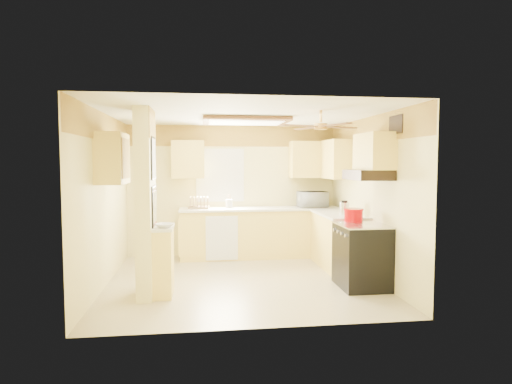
{
  "coord_description": "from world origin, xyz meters",
  "views": [
    {
      "loc": [
        -0.61,
        -6.37,
        1.8
      ],
      "look_at": [
        0.25,
        0.35,
        1.33
      ],
      "focal_mm": 30.0,
      "sensor_mm": 36.0,
      "label": 1
    }
  ],
  "objects": [
    {
      "name": "window",
      "position": [
        -0.25,
        1.89,
        1.55
      ],
      "size": [
        0.92,
        0.02,
        1.02
      ],
      "color": "white",
      "rests_on": "wall_back"
    },
    {
      "name": "upper_cab_back_right",
      "position": [
        1.55,
        1.72,
        1.85
      ],
      "size": [
        0.9,
        0.35,
        0.7
      ],
      "primitive_type": "cube",
      "color": "#FFE069",
      "rests_on": "wall_back"
    },
    {
      "name": "ceiling_fan",
      "position": [
        1.0,
        -0.7,
        2.29
      ],
      "size": [
        1.15,
        1.15,
        0.26
      ],
      "color": "gold",
      "rests_on": "ceiling"
    },
    {
      "name": "poster_menu",
      "position": [
        -1.24,
        -0.55,
        1.85
      ],
      "size": [
        0.02,
        0.42,
        0.57
      ],
      "color": "black",
      "rests_on": "partition_column"
    },
    {
      "name": "upper_cab_back_left",
      "position": [
        -0.85,
        1.72,
        1.85
      ],
      "size": [
        0.6,
        0.35,
        0.7
      ],
      "primitive_type": "cube",
      "color": "#FFE069",
      "rests_on": "wall_back"
    },
    {
      "name": "lower_cabinets_back",
      "position": [
        0.5,
        1.6,
        0.45
      ],
      "size": [
        3.0,
        0.6,
        0.9
      ],
      "primitive_type": "cube",
      "color": "#FFE069",
      "rests_on": "floor"
    },
    {
      "name": "vent_grate",
      "position": [
        1.98,
        -0.9,
        2.3
      ],
      "size": [
        0.02,
        0.4,
        0.25
      ],
      "primitive_type": "cube",
      "color": "black",
      "rests_on": "wall_right"
    },
    {
      "name": "upper_cab_right",
      "position": [
        1.82,
        1.25,
        1.85
      ],
      "size": [
        0.35,
        1.0,
        0.7
      ],
      "primitive_type": "cube",
      "color": "#FFE069",
      "rests_on": "wall_right"
    },
    {
      "name": "utensil_crock",
      "position": [
        -0.09,
        1.68,
        1.02
      ],
      "size": [
        0.12,
        0.12,
        0.25
      ],
      "color": "white",
      "rests_on": "countertop_back"
    },
    {
      "name": "microwave",
      "position": [
        1.51,
        1.6,
        1.09
      ],
      "size": [
        0.56,
        0.4,
        0.3
      ],
      "primitive_type": "imported",
      "rotation": [
        0.0,
        0.0,
        3.21
      ],
      "color": "white",
      "rests_on": "countertop_back"
    },
    {
      "name": "floor",
      "position": [
        0.0,
        0.0,
        0.0
      ],
      "size": [
        4.0,
        4.0,
        0.0
      ],
      "primitive_type": "plane",
      "color": "tan",
      "rests_on": "ground"
    },
    {
      "name": "ledge_top",
      "position": [
        -1.13,
        -0.55,
        0.92
      ],
      "size": [
        0.28,
        0.58,
        0.04
      ],
      "primitive_type": "cube",
      "color": "white",
      "rests_on": "partition_ledge"
    },
    {
      "name": "upper_cab_left_wall",
      "position": [
        -1.82,
        -0.25,
        1.85
      ],
      "size": [
        0.35,
        0.75,
        0.7
      ],
      "primitive_type": "cube",
      "color": "#FFE069",
      "rests_on": "wall_left"
    },
    {
      "name": "bowl",
      "position": [
        -1.09,
        -0.69,
        0.97
      ],
      "size": [
        0.3,
        0.3,
        0.06
      ],
      "primitive_type": "imported",
      "rotation": [
        0.0,
        0.0,
        -0.41
      ],
      "color": "white",
      "rests_on": "ledge_top"
    },
    {
      "name": "ceiling",
      "position": [
        0.0,
        0.0,
        2.5
      ],
      "size": [
        4.0,
        4.0,
        0.0
      ],
      "primitive_type": "plane",
      "rotation": [
        3.14,
        0.0,
        0.0
      ],
      "color": "white",
      "rests_on": "wall_back"
    },
    {
      "name": "lower_cabinets_right",
      "position": [
        1.7,
        0.6,
        0.45
      ],
      "size": [
        0.6,
        1.4,
        0.9
      ],
      "primitive_type": "cube",
      "color": "#FFE069",
      "rests_on": "floor"
    },
    {
      "name": "wall_front",
      "position": [
        0.0,
        -1.9,
        1.25
      ],
      "size": [
        4.0,
        0.0,
        4.0
      ],
      "primitive_type": "plane",
      "rotation": [
        -1.57,
        0.0,
        0.0
      ],
      "color": "#F1E293",
      "rests_on": "floor"
    },
    {
      "name": "wall_back",
      "position": [
        0.0,
        1.9,
        1.25
      ],
      "size": [
        4.0,
        0.0,
        4.0
      ],
      "primitive_type": "plane",
      "rotation": [
        1.57,
        0.0,
        0.0
      ],
      "color": "#F1E293",
      "rests_on": "floor"
    },
    {
      "name": "upper_cab_over_stove",
      "position": [
        1.82,
        -0.55,
        1.95
      ],
      "size": [
        0.35,
        0.76,
        0.52
      ],
      "primitive_type": "cube",
      "color": "#FFE069",
      "rests_on": "wall_right"
    },
    {
      "name": "countertop_back",
      "position": [
        0.5,
        1.59,
        0.92
      ],
      "size": [
        3.04,
        0.64,
        0.04
      ],
      "primitive_type": "cube",
      "color": "white",
      "rests_on": "lower_cabinets_back"
    },
    {
      "name": "dishwasher_panel",
      "position": [
        -0.25,
        1.29,
        0.43
      ],
      "size": [
        0.58,
        0.02,
        0.8
      ],
      "primitive_type": "cube",
      "color": "white",
      "rests_on": "lower_cabinets_back"
    },
    {
      "name": "dish_rack",
      "position": [
        -0.66,
        1.63,
        1.02
      ],
      "size": [
        0.4,
        0.32,
        0.21
      ],
      "color": "tan",
      "rests_on": "countertop_back"
    },
    {
      "name": "stove",
      "position": [
        1.67,
        -0.55,
        0.46
      ],
      "size": [
        0.68,
        0.77,
        0.92
      ],
      "color": "black",
      "rests_on": "floor"
    },
    {
      "name": "ceiling_light_panel",
      "position": [
        0.1,
        0.5,
        2.46
      ],
      "size": [
        1.35,
        0.95,
        0.06
      ],
      "color": "brown",
      "rests_on": "ceiling"
    },
    {
      "name": "poster_nashville",
      "position": [
        -1.24,
        -0.55,
        1.2
      ],
      "size": [
        0.02,
        0.42,
        0.57
      ],
      "color": "black",
      "rests_on": "partition_column"
    },
    {
      "name": "dutch_oven",
      "position": [
        1.64,
        -0.28,
        1.01
      ],
      "size": [
        0.29,
        0.29,
        0.2
      ],
      "color": "#AE0003",
      "rests_on": "stove"
    },
    {
      "name": "wall_left",
      "position": [
        -2.0,
        0.0,
        1.25
      ],
      "size": [
        0.0,
        3.8,
        3.8
      ],
      "primitive_type": "plane",
      "rotation": [
        1.57,
        0.0,
        1.57
      ],
      "color": "#F1E293",
      "rests_on": "floor"
    },
    {
      "name": "kettle",
      "position": [
        1.7,
        0.33,
        1.05
      ],
      "size": [
        0.15,
        0.15,
        0.23
      ],
      "color": "silver",
      "rests_on": "countertop_right"
    },
    {
      "name": "partition_column",
      "position": [
        -1.35,
        -0.55,
        1.25
      ],
      "size": [
        0.2,
        0.7,
        2.5
      ],
      "primitive_type": "cube",
      "color": "#F1E293",
      "rests_on": "floor"
    },
    {
      "name": "wall_right",
      "position": [
        2.0,
        0.0,
        1.25
      ],
      "size": [
        0.0,
        3.8,
        3.8
      ],
      "primitive_type": "plane",
      "rotation": [
        1.57,
        0.0,
        -1.57
      ],
      "color": "#F1E293",
      "rests_on": "floor"
    },
    {
      "name": "range_hood",
      "position": [
        1.74,
        -0.55,
        1.62
      ],
      "size": [
        0.5,
        0.76,
        0.14
      ],
      "primitive_type": "cube",
      "color": "black",
      "rests_on": "upper_cab_over_stove"
    },
    {
      "name": "wallpaper_border",
      "position": [
        0.0,
        1.88,
        2.3
      ],
      "size": [
        4.0,
        0.02,
        0.4
      ],
      "primitive_type": "cube",
      "color": "gold",
      "rests_on": "wall_back"
    },
    {
      "name": "countertop_right",
      "position": [
        1.69,
        0.6,
        0.92
      ],
      "size": [
        0.64,
        1.44,
        0.04
      ],
      "primitive_type": "cube",
      "color": "white",
      "rests_on": "lower_cabinets_right"
    },
    {
      "name": "partition_ledge",
      "position": [
        -1.13,
        -0.55,
        0.45
      ],
      "size": [
        0.25,
        0.55,
        0.9
      ],
      "primitive_type": "cube",
      "color": "#FFE069",
      "rests_on": "floor"
    }
  ]
}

